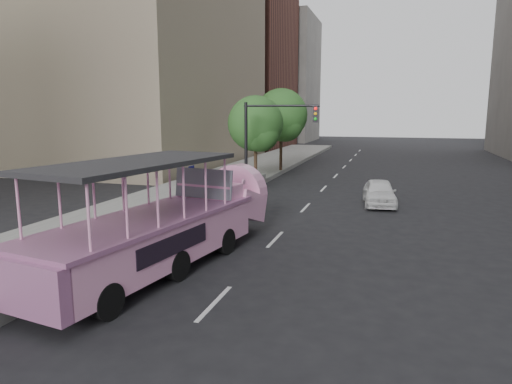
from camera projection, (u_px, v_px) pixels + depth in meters
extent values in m
plane|color=black|center=(208.00, 272.00, 13.39)|extent=(160.00, 160.00, 0.00)
cube|color=gray|center=(181.00, 197.00, 24.44)|extent=(5.50, 80.00, 0.30)
cube|color=gray|center=(148.00, 232.00, 16.09)|extent=(0.24, 30.00, 0.36)
cylinder|color=silver|center=(12.00, 274.00, 10.34)|extent=(0.07, 0.07, 0.70)
cylinder|color=silver|center=(71.00, 249.00, 12.22)|extent=(0.07, 0.07, 0.70)
cylinder|color=silver|center=(114.00, 231.00, 14.11)|extent=(0.07, 0.07, 0.70)
cylinder|color=silver|center=(148.00, 217.00, 16.00)|extent=(0.07, 0.07, 0.70)
cylinder|color=silver|center=(174.00, 206.00, 17.88)|extent=(0.07, 0.07, 0.70)
cylinder|color=silver|center=(195.00, 197.00, 19.77)|extent=(0.07, 0.07, 0.70)
cylinder|color=silver|center=(212.00, 190.00, 21.65)|extent=(0.07, 0.07, 0.70)
cylinder|color=silver|center=(227.00, 184.00, 23.54)|extent=(0.07, 0.07, 0.70)
cylinder|color=silver|center=(240.00, 178.00, 25.43)|extent=(0.07, 0.07, 0.70)
cylinder|color=silver|center=(148.00, 217.00, 16.00)|extent=(0.06, 22.00, 0.06)
cylinder|color=silver|center=(147.00, 208.00, 15.94)|extent=(0.06, 22.00, 0.06)
cylinder|color=black|center=(41.00, 286.00, 11.19)|extent=(0.47, 0.91, 0.87)
cylinder|color=black|center=(106.00, 301.00, 10.28)|extent=(0.47, 0.91, 0.87)
cylinder|color=black|center=(118.00, 255.00, 13.59)|extent=(0.47, 0.91, 0.87)
cylinder|color=black|center=(177.00, 265.00, 12.68)|extent=(0.47, 0.91, 0.87)
cylinder|color=black|center=(172.00, 234.00, 15.98)|extent=(0.47, 0.91, 0.87)
cylinder|color=black|center=(225.00, 241.00, 15.08)|extent=(0.47, 0.91, 0.87)
cube|color=#EA94C3|center=(150.00, 240.00, 13.21)|extent=(3.61, 8.19, 1.21)
cube|color=#EA94C3|center=(228.00, 204.00, 17.28)|extent=(2.65, 2.39, 1.51)
cylinder|color=#EA94C3|center=(238.00, 193.00, 17.95)|extent=(2.34, 1.02, 2.27)
cube|color=#945683|center=(25.00, 288.00, 9.57)|extent=(2.43, 0.71, 1.21)
cube|color=#945683|center=(149.00, 218.00, 13.10)|extent=(3.77, 8.49, 0.12)
cube|color=#242426|center=(138.00, 163.00, 12.48)|extent=(3.51, 6.69, 0.14)
cube|color=#8A93A4|center=(203.00, 183.00, 15.61)|extent=(2.22, 0.54, 1.01)
cube|color=#EA94C3|center=(210.00, 190.00, 16.04)|extent=(2.25, 1.28, 0.48)
imported|color=silver|center=(379.00, 192.00, 23.07)|extent=(1.95, 3.97, 1.30)
cylinder|color=black|center=(192.00, 197.00, 19.21)|extent=(0.07, 0.07, 2.22)
cube|color=#0D0E60|center=(192.00, 175.00, 19.05)|extent=(0.03, 0.55, 0.80)
cube|color=silver|center=(192.00, 175.00, 19.04)|extent=(0.01, 0.36, 0.49)
cylinder|color=black|center=(246.00, 149.00, 25.56)|extent=(0.18, 0.18, 5.20)
cylinder|color=black|center=(281.00, 106.00, 24.58)|extent=(4.20, 0.12, 0.12)
cube|color=black|center=(316.00, 114.00, 24.12)|extent=(0.28, 0.22, 0.85)
sphere|color=red|center=(316.00, 108.00, 23.94)|extent=(0.16, 0.16, 0.16)
cylinder|color=#3B251B|center=(256.00, 162.00, 29.19)|extent=(0.22, 0.22, 3.08)
sphere|color=#305F26|center=(256.00, 123.00, 28.77)|extent=(3.52, 3.52, 3.52)
sphere|color=#305F26|center=(260.00, 133.00, 28.47)|extent=(2.42, 2.42, 2.42)
cylinder|color=#3B251B|center=(281.00, 151.00, 34.76)|extent=(0.22, 0.22, 3.47)
sphere|color=#305F26|center=(281.00, 115.00, 34.29)|extent=(3.97, 3.97, 3.97)
sphere|color=#305F26|center=(285.00, 123.00, 34.00)|extent=(2.73, 2.73, 2.73)
cube|color=brown|center=(221.00, 50.00, 61.56)|extent=(18.00, 16.00, 26.00)
cube|color=gray|center=(267.00, 80.00, 76.60)|extent=(16.00, 14.00, 20.00)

